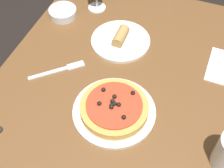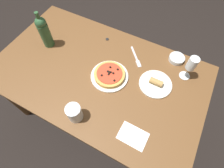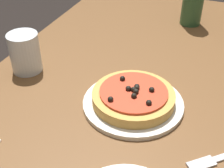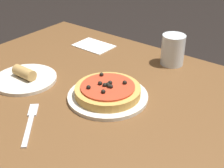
{
  "view_description": "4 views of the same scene",
  "coord_description": "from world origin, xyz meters",
  "px_view_note": "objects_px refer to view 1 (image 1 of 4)",
  "views": [
    {
      "loc": [
        -0.41,
        -0.17,
        1.51
      ],
      "look_at": [
        0.12,
        0.03,
        0.81
      ],
      "focal_mm": 50.0,
      "sensor_mm": 36.0,
      "label": 1
    },
    {
      "loc": [
        0.41,
        -0.56,
        1.71
      ],
      "look_at": [
        0.14,
        -0.05,
        0.73
      ],
      "focal_mm": 28.0,
      "sensor_mm": 36.0,
      "label": 2
    },
    {
      "loc": [
        0.68,
        0.18,
        1.21
      ],
      "look_at": [
        0.1,
        -0.04,
        0.77
      ],
      "focal_mm": 50.0,
      "sensor_mm": 36.0,
      "label": 3
    },
    {
      "loc": [
        -0.43,
        0.66,
        1.24
      ],
      "look_at": [
        0.07,
        0.0,
        0.76
      ],
      "focal_mm": 50.0,
      "sensor_mm": 36.0,
      "label": 4
    }
  ],
  "objects_px": {
    "dinner_plate": "(114,111)",
    "side_bowl": "(63,13)",
    "side_plate": "(121,40)",
    "dining_table": "(107,149)",
    "fork": "(61,70)",
    "pizza": "(114,107)"
  },
  "relations": [
    {
      "from": "pizza",
      "to": "fork",
      "type": "height_order",
      "value": "pizza"
    },
    {
      "from": "pizza",
      "to": "side_plate",
      "type": "distance_m",
      "value": 0.31
    },
    {
      "from": "pizza",
      "to": "side_bowl",
      "type": "xyz_separation_m",
      "value": [
        0.36,
        0.35,
        -0.01
      ]
    },
    {
      "from": "dinner_plate",
      "to": "pizza",
      "type": "xyz_separation_m",
      "value": [
        0.0,
        0.0,
        0.02
      ]
    },
    {
      "from": "side_bowl",
      "to": "pizza",
      "type": "bearing_deg",
      "value": -135.49
    },
    {
      "from": "dining_table",
      "to": "fork",
      "type": "relative_size",
      "value": 9.25
    },
    {
      "from": "dining_table",
      "to": "dinner_plate",
      "type": "xyz_separation_m",
      "value": [
        0.09,
        0.01,
        0.09
      ]
    },
    {
      "from": "dining_table",
      "to": "pizza",
      "type": "xyz_separation_m",
      "value": [
        0.09,
        0.01,
        0.11
      ]
    },
    {
      "from": "dining_table",
      "to": "side_plate",
      "type": "relative_size",
      "value": 6.77
    },
    {
      "from": "fork",
      "to": "dinner_plate",
      "type": "bearing_deg",
      "value": -64.41
    },
    {
      "from": "dinner_plate",
      "to": "side_plate",
      "type": "xyz_separation_m",
      "value": [
        0.3,
        0.09,
        0.0
      ]
    },
    {
      "from": "dining_table",
      "to": "side_bowl",
      "type": "height_order",
      "value": "side_bowl"
    },
    {
      "from": "side_bowl",
      "to": "fork",
      "type": "bearing_deg",
      "value": -155.41
    },
    {
      "from": "dinner_plate",
      "to": "pizza",
      "type": "distance_m",
      "value": 0.02
    },
    {
      "from": "dining_table",
      "to": "side_bowl",
      "type": "distance_m",
      "value": 0.58
    },
    {
      "from": "dining_table",
      "to": "side_plate",
      "type": "bearing_deg",
      "value": 13.87
    },
    {
      "from": "side_plate",
      "to": "dinner_plate",
      "type": "bearing_deg",
      "value": -163.71
    },
    {
      "from": "side_bowl",
      "to": "dinner_plate",
      "type": "bearing_deg",
      "value": -135.49
    },
    {
      "from": "fork",
      "to": "dining_table",
      "type": "bearing_deg",
      "value": -79.35
    },
    {
      "from": "dinner_plate",
      "to": "pizza",
      "type": "height_order",
      "value": "pizza"
    },
    {
      "from": "dinner_plate",
      "to": "side_bowl",
      "type": "height_order",
      "value": "side_bowl"
    },
    {
      "from": "dining_table",
      "to": "fork",
      "type": "distance_m",
      "value": 0.31
    }
  ]
}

